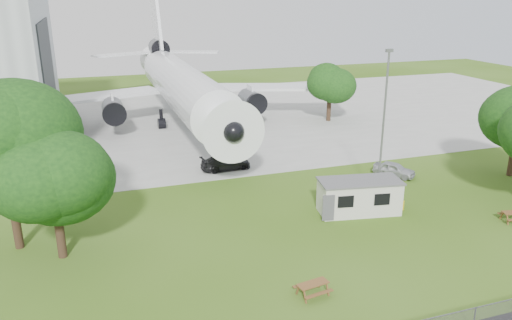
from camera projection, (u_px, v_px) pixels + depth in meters
name	position (u px, v px, depth m)	size (l,w,h in m)	color
ground	(318.00, 253.00, 32.26)	(160.00, 160.00, 0.00)	#537428
concrete_apron	(195.00, 120.00, 66.39)	(120.00, 46.00, 0.03)	#B7B7B2
airliner	(181.00, 84.00, 62.18)	(46.36, 47.73, 17.69)	white
site_cabin	(359.00, 196.00, 37.94)	(6.93, 3.70, 2.62)	beige
picnic_west	(312.00, 295.00, 27.80)	(1.80, 1.50, 0.76)	brown
lamp_mast	(383.00, 130.00, 38.42)	(0.16, 0.16, 12.00)	slate
tree_west_big	(1.00, 137.00, 30.60)	(8.61, 8.61, 11.95)	#382619
tree_west_small	(52.00, 179.00, 30.18)	(7.33, 7.33, 8.98)	#382619
tree_far_apron	(330.00, 83.00, 64.16)	(5.74, 5.74, 7.92)	#382619
car_ne_hatch	(394.00, 169.00, 45.70)	(1.52, 3.78, 1.29)	#A8AAB0
car_apron_van	(226.00, 163.00, 47.37)	(1.94, 4.76, 1.38)	black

